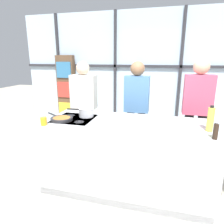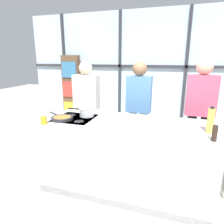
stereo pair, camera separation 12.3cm
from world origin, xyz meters
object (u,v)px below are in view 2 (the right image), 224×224
Objects in this scene: spectator_center_right at (200,107)px; pepper_grinder at (215,133)px; saucepan at (87,112)px; white_plate at (165,122)px; frying_pan at (62,118)px; oil_bottle at (211,121)px; spectator_far_left at (87,102)px; juice_glass_near at (44,120)px; mixing_bowl at (162,116)px; spectator_center_left at (139,105)px.

spectator_center_right is 1.20m from pepper_grinder.
saucepan is 1.08m from white_plate.
oil_bottle is at bearing 1.91° from frying_pan.
saucepan is (0.25, 0.25, 0.04)m from frying_pan.
spectator_far_left is 1.26m from juice_glass_near.
oil_bottle is (1.82, 0.06, 0.12)m from frying_pan.
juice_glass_near is at bearing -160.14° from white_plate.
spectator_far_left reaches higher than saucepan.
spectator_far_left is 1.02m from frying_pan.
frying_pan is 1.37m from mixing_bowl.
white_plate is 0.55m from oil_bottle.
pepper_grinder is (1.58, -0.42, 0.02)m from saucepan.
saucepan is 2.02× the size of pepper_grinder.
spectator_far_left is 16.29× the size of juice_glass_near.
spectator_center_left is 7.32× the size of white_plate.
mixing_bowl is 2.01× the size of juice_glass_near.
spectator_center_left is 0.88m from white_plate.
white_plate is at bearing 56.70° from spectator_center_right.
spectator_center_left is at bearing 122.63° from white_plate.
mixing_bowl is at bearing 158.08° from spectator_far_left.
pepper_grinder is (0.54, -0.64, 0.05)m from mixing_bowl.
juice_glass_near is at bearing -126.81° from saucepan.
saucepan is at bearing 44.04° from frying_pan.
spectator_center_left is 1.58m from juice_glass_near.
oil_bottle is at bearing -6.72° from saucepan.
spectator_center_right is at bearing -180.00° from spectator_center_left.
spectator_far_left is 4.29× the size of saucepan.
spectator_far_left reaches higher than juice_glass_near.
spectator_center_left reaches higher than juice_glass_near.
spectator_center_right reaches higher than pepper_grinder.
spectator_center_left is 0.96m from spectator_center_right.
saucepan reaches higher than frying_pan.
oil_bottle reaches higher than pepper_grinder.
pepper_grinder is at bearing -5.58° from frying_pan.
saucepan is 1.58m from oil_bottle.
white_plate is at bearing -76.67° from mixing_bowl.
oil_bottle reaches higher than white_plate.
frying_pan is 1.21× the size of saucepan.
pepper_grinder is (0.02, -1.20, 0.02)m from spectator_center_right.
oil_bottle is at bearing 90.39° from spectator_center_right.
spectator_far_left is 5.61× the size of oil_bottle.
frying_pan is 1.84m from pepper_grinder.
juice_glass_near is (-1.92, -1.26, -0.01)m from spectator_center_right.
saucepan is 1.63m from pepper_grinder.
spectator_center_right is at bearing 26.37° from saucepan.
spectator_center_right is 0.77m from mixing_bowl.
frying_pan is at bearing -168.08° from white_plate.
saucepan is 1.70× the size of white_plate.
spectator_center_left is at bearing 0.00° from spectator_center_right.
juice_glass_near reaches higher than frying_pan.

